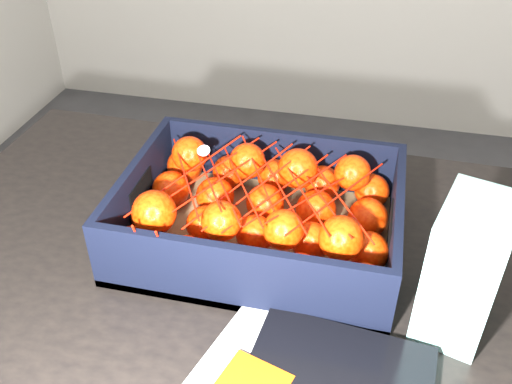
# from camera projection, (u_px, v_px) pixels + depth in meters

# --- Properties ---
(table) EXTENTS (1.22, 0.82, 0.75)m
(table) POSITION_uv_depth(u_px,v_px,m) (288.00, 340.00, 0.83)
(table) COLOR black
(table) RESTS_ON ground
(produce_crate) EXTENTS (0.40, 0.30, 0.11)m
(produce_crate) POSITION_uv_depth(u_px,v_px,m) (261.00, 223.00, 0.85)
(produce_crate) COLOR olive
(produce_crate) RESTS_ON table
(clementine_heap) EXTENTS (0.38, 0.28, 0.11)m
(clementine_heap) POSITION_uv_depth(u_px,v_px,m) (259.00, 210.00, 0.83)
(clementine_heap) COLOR #FF2F05
(clementine_heap) RESTS_ON produce_crate
(mesh_net) EXTENTS (0.33, 0.27, 0.09)m
(mesh_net) POSITION_uv_depth(u_px,v_px,m) (255.00, 187.00, 0.80)
(mesh_net) COLOR red
(mesh_net) RESTS_ON clementine_heap
(retail_carton) EXTENTS (0.11, 0.14, 0.18)m
(retail_carton) POSITION_uv_depth(u_px,v_px,m) (465.00, 268.00, 0.68)
(retail_carton) COLOR white
(retail_carton) RESTS_ON table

